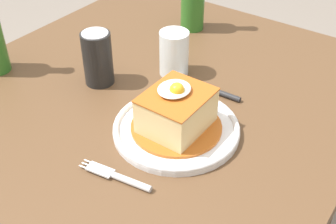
{
  "coord_description": "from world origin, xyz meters",
  "views": [
    {
      "loc": [
        -0.53,
        -0.49,
        1.3
      ],
      "look_at": [
        0.02,
        -0.1,
        0.79
      ],
      "focal_mm": 46.77,
      "sensor_mm": 36.0,
      "label": 1
    }
  ],
  "objects": [
    {
      "name": "dining_table",
      "position": [
        0.0,
        0.0,
        0.63
      ],
      "size": [
        1.18,
        0.88,
        0.75
      ],
      "color": "brown",
      "rests_on": "ground_plane"
    },
    {
      "name": "knife",
      "position": [
        0.18,
        -0.12,
        0.75
      ],
      "size": [
        0.02,
        0.17,
        0.01
      ],
      "color": "#262628",
      "rests_on": "dining_table"
    },
    {
      "name": "fork",
      "position": [
        -0.14,
        -0.12,
        0.75
      ],
      "size": [
        0.04,
        0.14,
        0.01
      ],
      "color": "silver",
      "rests_on": "dining_table"
    },
    {
      "name": "main_plate",
      "position": [
        0.02,
        -0.12,
        0.76
      ],
      "size": [
        0.25,
        0.25,
        0.02
      ],
      "color": "white",
      "rests_on": "dining_table"
    },
    {
      "name": "drinking_glass",
      "position": [
        0.19,
        0.01,
        0.79
      ],
      "size": [
        0.07,
        0.07,
        0.1
      ],
      "color": "gold",
      "rests_on": "dining_table"
    },
    {
      "name": "sandwich_meal",
      "position": [
        0.02,
        -0.12,
        0.8
      ],
      "size": [
        0.18,
        0.18,
        0.1
      ],
      "color": "#B75B1E",
      "rests_on": "main_plate"
    },
    {
      "name": "soda_can",
      "position": [
        0.06,
        0.12,
        0.81
      ],
      "size": [
        0.07,
        0.07,
        0.12
      ],
      "color": "black",
      "rests_on": "dining_table"
    }
  ]
}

